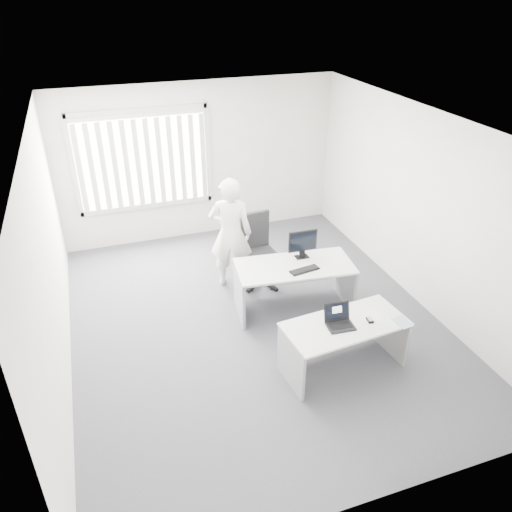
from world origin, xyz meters
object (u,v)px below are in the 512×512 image
object	(u,v)px
desk_far	(294,278)
person	(231,234)
desk_near	(344,336)
monitor	(303,244)
office_chair	(259,262)
laptop	(341,319)

from	to	relation	value
desk_far	person	world-z (taller)	person
desk_near	monitor	xyz separation A→B (m)	(0.10, 1.53, 0.47)
desk_near	person	distance (m)	2.47
office_chair	monitor	size ratio (longest dim) A/B	2.67
person	laptop	xyz separation A→B (m)	(0.65, -2.36, -0.09)
office_chair	monitor	xyz separation A→B (m)	(0.41, -0.72, 0.61)
desk_far	office_chair	bearing A→B (deg)	110.53
desk_near	laptop	xyz separation A→B (m)	(-0.09, -0.04, 0.31)
office_chair	monitor	distance (m)	1.03
office_chair	desk_near	bearing A→B (deg)	-86.60
desk_near	office_chair	world-z (taller)	office_chair
desk_far	monitor	world-z (taller)	monitor
person	desk_far	bearing A→B (deg)	144.05
desk_far	person	size ratio (longest dim) A/B	0.96
desk_near	desk_far	size ratio (longest dim) A/B	0.90
person	office_chair	bearing A→B (deg)	-167.93
person	monitor	xyz separation A→B (m)	(0.84, -0.78, 0.07)
office_chair	laptop	bearing A→B (deg)	-88.96
office_chair	monitor	bearing A→B (deg)	-65.06
person	desk_near	bearing A→B (deg)	127.61
desk_far	laptop	world-z (taller)	laptop
desk_near	monitor	bearing A→B (deg)	81.12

